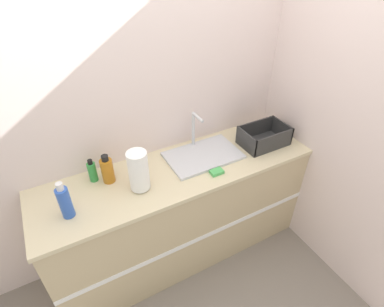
# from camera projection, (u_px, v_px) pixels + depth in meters

# --- Properties ---
(ground_plane) EXTENTS (12.00, 12.00, 0.00)m
(ground_plane) POSITION_uv_depth(u_px,v_px,m) (197.00, 273.00, 2.45)
(ground_plane) COLOR slate
(wall_back) EXTENTS (4.40, 0.06, 2.60)m
(wall_back) POSITION_uv_depth(u_px,v_px,m) (158.00, 100.00, 2.10)
(wall_back) COLOR silver
(wall_back) RESTS_ON ground_plane
(wall_right) EXTENTS (0.06, 2.56, 2.60)m
(wall_right) POSITION_uv_depth(u_px,v_px,m) (299.00, 87.00, 2.28)
(wall_right) COLOR silver
(wall_right) RESTS_ON ground_plane
(counter_cabinet) EXTENTS (2.02, 0.59, 0.90)m
(counter_cabinet) POSITION_uv_depth(u_px,v_px,m) (181.00, 213.00, 2.38)
(counter_cabinet) COLOR tan
(counter_cabinet) RESTS_ON ground_plane
(sink) EXTENTS (0.54, 0.35, 0.30)m
(sink) POSITION_uv_depth(u_px,v_px,m) (203.00, 154.00, 2.22)
(sink) COLOR silver
(sink) RESTS_ON counter_cabinet
(paper_towel_roll) EXTENTS (0.13, 0.13, 0.28)m
(paper_towel_roll) POSITION_uv_depth(u_px,v_px,m) (139.00, 171.00, 1.87)
(paper_towel_roll) COLOR #4C4C51
(paper_towel_roll) RESTS_ON counter_cabinet
(dish_rack) EXTENTS (0.36, 0.24, 0.15)m
(dish_rack) POSITION_uv_depth(u_px,v_px,m) (264.00, 138.00, 2.34)
(dish_rack) COLOR #2D2D2D
(dish_rack) RESTS_ON counter_cabinet
(bottle_amber) EXTENTS (0.08, 0.08, 0.21)m
(bottle_amber) POSITION_uv_depth(u_px,v_px,m) (107.00, 170.00, 1.96)
(bottle_amber) COLOR #B26B19
(bottle_amber) RESTS_ON counter_cabinet
(bottle_green) EXTENTS (0.06, 0.06, 0.17)m
(bottle_green) POSITION_uv_depth(u_px,v_px,m) (92.00, 171.00, 1.97)
(bottle_green) COLOR #2D8C3D
(bottle_green) RESTS_ON counter_cabinet
(bottle_blue) EXTENTS (0.07, 0.07, 0.25)m
(bottle_blue) POSITION_uv_depth(u_px,v_px,m) (65.00, 202.00, 1.70)
(bottle_blue) COLOR #2D56B7
(bottle_blue) RESTS_ON counter_cabinet
(sponge) EXTENTS (0.09, 0.06, 0.02)m
(sponge) POSITION_uv_depth(u_px,v_px,m) (217.00, 172.00, 2.07)
(sponge) COLOR #4CB259
(sponge) RESTS_ON counter_cabinet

